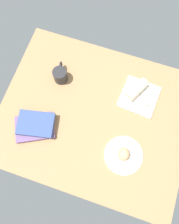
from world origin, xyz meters
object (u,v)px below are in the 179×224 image
Objects in this scene: book_stack at (35,126)px; scone_pastry at (124,154)px; breakfast_wrap at (137,89)px; square_plate at (139,97)px; coffee_mug at (60,75)px; round_plate at (123,155)px; sauce_cup at (145,102)px.

scone_pastry is at bearing 0.56° from book_stack.
book_stack is at bearing -179.44° from scone_pastry.
breakfast_wrap is 0.54× the size of book_stack.
breakfast_wrap is at bearing 94.67° from scone_pastry.
coffee_mug is at bearing -176.37° from square_plate.
coffee_mug reaches higher than book_stack.
round_plate is at bearing -33.80° from coffee_mug.
sauce_cup is 8.66cm from breakfast_wrap.
coffee_mug is at bearing -145.58° from breakfast_wrap.
book_stack is (-54.82, -33.28, -0.13)cm from sauce_cup.
scone_pastry is 32.98cm from sauce_cup.
square_plate is 5.39cm from breakfast_wrap.
book_stack is 2.02× the size of coffee_mug.
round_plate is 33.17cm from sauce_cup.
sauce_cup is (3.67, -2.99, 2.27)cm from square_plate.
coffee_mug is at bearing 146.20° from round_plate.
book_stack reaches higher than round_plate.
scone_pastry is at bearing -33.91° from coffee_mug.
sauce_cup is (3.49, 32.77, -1.33)cm from scone_pastry.
coffee_mug reaches higher than sauce_cup.
sauce_cup is at bearing -39.16° from square_plate.
book_stack reaches higher than sauce_cup.
breakfast_wrap is (-2.93, 2.39, 3.83)cm from square_plate.
book_stack is at bearing -148.74° from sauce_cup.
breakfast_wrap reaches higher than book_stack.
square_plate is 3.99× the size of sauce_cup.
round_plate is 1.02× the size of square_plate.
book_stack reaches higher than square_plate.
scone_pastry is 35.94cm from square_plate.
coffee_mug is (-45.50, -5.46, 0.06)cm from breakfast_wrap.
sauce_cup is at bearing -11.59° from breakfast_wrap.
coffee_mug is at bearing -179.91° from sauce_cup.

